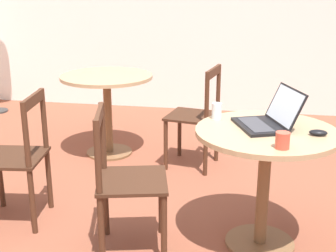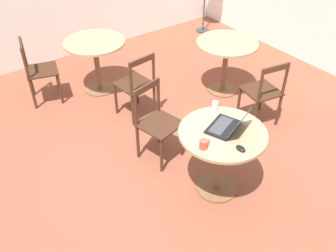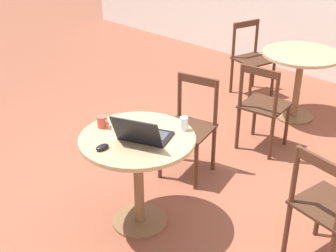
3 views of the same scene
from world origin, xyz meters
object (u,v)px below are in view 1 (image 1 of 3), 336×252
(chair_far_front, at_px, (18,158))
(mouse, at_px, (318,133))
(cafe_table_near, at_px, (265,156))
(chair_mid_front, at_px, (197,117))
(laptop, at_px, (267,119))
(mug, at_px, (283,140))
(chair_near_back, at_px, (125,182))
(drinking_glass, at_px, (217,111))
(cafe_table_mid, at_px, (107,92))

(chair_far_front, xyz_separation_m, mouse, (-0.08, -1.86, 0.32))
(cafe_table_near, xyz_separation_m, chair_mid_front, (1.19, 0.54, -0.14))
(laptop, distance_m, mug, 0.36)
(chair_near_back, bearing_deg, laptop, -72.31)
(mouse, height_order, drinking_glass, drinking_glass)
(chair_far_front, height_order, mouse, chair_far_front)
(cafe_table_mid, xyz_separation_m, mug, (-1.64, -1.45, 0.20))
(cafe_table_near, xyz_separation_m, laptop, (0.06, 0.00, 0.20))
(cafe_table_mid, relative_size, mouse, 8.24)
(cafe_table_near, height_order, chair_near_back, chair_near_back)
(cafe_table_mid, distance_m, mug, 2.20)
(chair_mid_front, bearing_deg, cafe_table_near, -155.47)
(chair_near_back, relative_size, mouse, 8.75)
(chair_near_back, xyz_separation_m, mouse, (0.15, -1.07, 0.32))
(mouse, distance_m, drinking_glass, 0.62)
(cafe_table_mid, bearing_deg, chair_mid_front, -100.51)
(cafe_table_mid, height_order, chair_near_back, chair_near_back)
(cafe_table_mid, height_order, chair_far_front, chair_far_front)
(chair_near_back, relative_size, mug, 7.94)
(chair_near_back, bearing_deg, cafe_table_near, -76.39)
(chair_near_back, bearing_deg, chair_far_front, 73.80)
(mouse, bearing_deg, mug, 139.77)
(chair_far_front, xyz_separation_m, laptop, (0.02, -1.58, 0.35))
(mouse, xyz_separation_m, mug, (-0.24, 0.21, 0.03))
(cafe_table_near, distance_m, chair_far_front, 1.59)
(cafe_table_mid, relative_size, laptop, 1.89)
(cafe_table_mid, height_order, mug, mug)
(chair_near_back, distance_m, mug, 0.94)
(laptop, height_order, mug, laptop)
(laptop, relative_size, mouse, 4.36)
(drinking_glass, bearing_deg, laptop, -109.34)
(cafe_table_mid, bearing_deg, chair_near_back, -159.17)
(laptop, relative_size, drinking_glass, 4.32)
(laptop, bearing_deg, mug, -168.90)
(cafe_table_mid, relative_size, mug, 7.47)
(chair_near_back, height_order, mouse, chair_near_back)
(chair_mid_front, bearing_deg, chair_near_back, 169.66)
(chair_mid_front, bearing_deg, chair_far_front, 137.98)
(chair_mid_front, bearing_deg, drinking_glass, -166.80)
(cafe_table_near, distance_m, chair_near_back, 0.83)
(chair_near_back, bearing_deg, mug, -96.51)
(chair_mid_front, distance_m, chair_far_front, 1.55)
(chair_far_front, height_order, mug, chair_far_front)
(cafe_table_mid, xyz_separation_m, chair_far_front, (-1.31, 0.20, -0.14))
(drinking_glass, bearing_deg, mug, -140.97)
(laptop, distance_m, mouse, 0.30)
(chair_mid_front, height_order, mouse, chair_mid_front)
(mouse, distance_m, mug, 0.32)
(cafe_table_mid, relative_size, drinking_glass, 8.16)
(mouse, relative_size, drinking_glass, 0.99)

